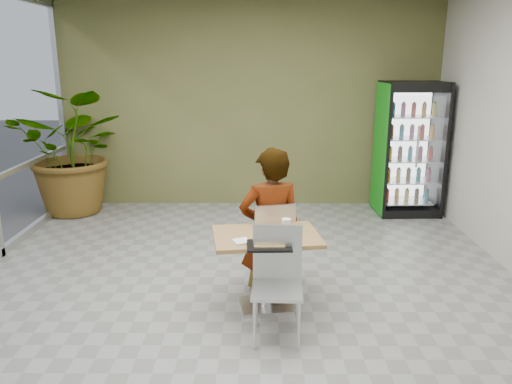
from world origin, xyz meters
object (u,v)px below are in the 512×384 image
chair_far (273,239)px  beverage_fridge (409,149)px  cafeteria_tray (269,246)px  soda_cup (286,227)px  dining_table (266,256)px  potted_plant (75,151)px  seated_woman (271,233)px  chair_near (277,273)px

chair_far → beverage_fridge: (2.15, 2.69, 0.45)m
cafeteria_tray → soda_cup: bearing=62.8°
soda_cup → beverage_fridge: bearing=56.8°
dining_table → beverage_fridge: beverage_fridge is taller
chair_far → potted_plant: size_ratio=0.49×
beverage_fridge → potted_plant: beverage_fridge is taller
seated_woman → soda_cup: seated_woman is taller
chair_near → cafeteria_tray: size_ratio=2.47×
chair_near → soda_cup: 0.53m
chair_near → seated_woman: (-0.04, 0.92, 0.03)m
beverage_fridge → chair_near: bearing=-123.1°
chair_near → seated_woman: bearing=94.6°
soda_cup → cafeteria_tray: soda_cup is taller
seated_woman → soda_cup: (0.13, -0.47, 0.23)m
chair_near → potted_plant: size_ratio=0.50×
dining_table → beverage_fridge: 3.86m
chair_far → soda_cup: 0.52m
chair_far → cafeteria_tray: size_ratio=2.42×
chair_near → soda_cup: bearing=80.1°
chair_near → dining_table: bearing=103.5°
chair_near → chair_far: bearing=93.4°
chair_near → potted_plant: potted_plant is taller
chair_far → seated_woman: (-0.02, 0.05, 0.05)m
seated_woman → chair_far: bearing=102.1°
seated_woman → potted_plant: bearing=-54.4°
cafeteria_tray → chair_far: bearing=86.0°
chair_near → seated_woman: seated_woman is taller
dining_table → beverage_fridge: size_ratio=0.53×
cafeteria_tray → potted_plant: (-2.90, 3.43, 0.21)m
soda_cup → beverage_fridge: size_ratio=0.08×
seated_woman → chair_near: bearing=80.0°
soda_cup → beverage_fridge: (2.04, 3.11, 0.18)m
soda_cup → potted_plant: size_ratio=0.08×
chair_far → soda_cup: size_ratio=6.13×
dining_table → chair_far: size_ratio=1.13×
beverage_fridge → potted_plant: 5.10m
soda_cup → cafeteria_tray: 0.36m
chair_far → chair_near: chair_near is taller
soda_cup → beverage_fridge: beverage_fridge is taller
chair_near → soda_cup: chair_near is taller
seated_woman → cafeteria_tray: seated_woman is taller
beverage_fridge → cafeteria_tray: bearing=-124.8°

